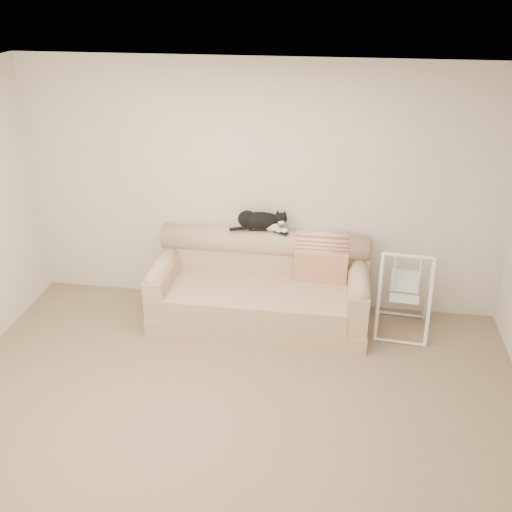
{
  "coord_description": "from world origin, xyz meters",
  "views": [
    {
      "loc": [
        0.76,
        -3.48,
        3.29
      ],
      "look_at": [
        0.05,
        1.27,
        0.9
      ],
      "focal_mm": 40.0,
      "sensor_mm": 36.0,
      "label": 1
    }
  ],
  "objects": [
    {
      "name": "baby_swing",
      "position": [
        1.49,
        1.61,
        0.43
      ],
      "size": [
        0.56,
        0.6,
        0.86
      ],
      "color": "white",
      "rests_on": "ground"
    },
    {
      "name": "sofa",
      "position": [
        0.04,
        1.62,
        0.35
      ],
      "size": [
        2.2,
        0.93,
        0.9
      ],
      "color": "tan",
      "rests_on": "ground"
    },
    {
      "name": "remote_b",
      "position": [
        0.22,
        1.82,
        0.91
      ],
      "size": [
        0.17,
        0.12,
        0.02
      ],
      "color": "black",
      "rests_on": "sofa"
    },
    {
      "name": "ground_plane",
      "position": [
        0.0,
        0.0,
        0.0
      ],
      "size": [
        5.0,
        5.0,
        0.0
      ],
      "primitive_type": "plane",
      "color": "#7B6A50",
      "rests_on": "ground"
    },
    {
      "name": "tuxedo_cat",
      "position": [
        0.01,
        1.86,
        1.01
      ],
      "size": [
        0.6,
        0.26,
        0.24
      ],
      "color": "black",
      "rests_on": "sofa"
    },
    {
      "name": "room_shell",
      "position": [
        0.0,
        0.0,
        1.53
      ],
      "size": [
        5.04,
        4.04,
        2.6
      ],
      "color": "beige",
      "rests_on": "ground"
    },
    {
      "name": "throw_blanket",
      "position": [
        0.65,
        1.84,
        0.72
      ],
      "size": [
        0.55,
        0.38,
        0.58
      ],
      "color": "#C45438",
      "rests_on": "sofa"
    },
    {
      "name": "remote_a",
      "position": [
        -0.03,
        1.87,
        0.91
      ],
      "size": [
        0.19,
        0.08,
        0.03
      ],
      "color": "black",
      "rests_on": "sofa"
    }
  ]
}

